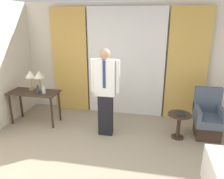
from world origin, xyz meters
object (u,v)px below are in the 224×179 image
Objects in this scene: armchair at (208,120)px; bottle_by_lamp at (44,90)px; table_lamp_left at (30,75)px; side_table at (179,122)px; person at (105,89)px; table_lamp_right at (39,76)px; bottle_near_edge at (38,90)px; book at (181,114)px; desk at (34,97)px.

bottle_by_lamp is at bearing -176.87° from armchair.
armchair reaches higher than bottle_by_lamp.
table_lamp_left is at bearing 156.22° from bottle_by_lamp.
side_table is at bearing -3.53° from table_lamp_left.
person is 2.18m from armchair.
table_lamp_right is 2.19× the size of bottle_near_edge.
side_table is (3.02, 0.01, -0.48)m from bottle_near_edge.
bottle_near_edge reaches higher than side_table.
table_lamp_left reaches higher than side_table.
bottle_by_lamp is at bearing 179.39° from side_table.
book is at bearing -157.47° from armchair.
side_table is (3.18, -0.08, -0.27)m from desk.
bottle_near_edge is 0.21× the size of armchair.
book is at bearing 4.75° from person.
side_table is at bearing -3.77° from table_lamp_right.
bottle_near_edge is 0.40× the size of side_table.
desk is 1.76m from person.
bottle_near_edge is 3.06m from side_table.
armchair reaches higher than bottle_near_edge.
table_lamp_left is (-0.11, 0.12, 0.47)m from desk.
bottle_by_lamp is (0.18, -0.17, -0.27)m from table_lamp_right.
desk is at bearing -131.44° from table_lamp_right.
bottle_near_edge is 1.56m from person.
armchair is (3.87, 0.02, -0.74)m from table_lamp_left.
book is (1.49, 0.12, -0.45)m from person.
person is (1.71, -0.22, 0.36)m from desk.
person is (1.55, -0.13, 0.15)m from bottle_near_edge.
table_lamp_left reaches higher than armchair.
table_lamp_right is 0.87× the size of side_table.
bottle_by_lamp is 1.45m from person.
bottle_near_edge is 3.05m from book.
bottle_by_lamp is 0.18× the size of armchair.
table_lamp_left is at bearing 131.44° from desk.
bottle_by_lamp is at bearing -23.78° from table_lamp_left.
table_lamp_right is at bearing 48.56° from desk.
bottle_by_lamp is 0.34× the size of side_table.
book is (2.91, -0.04, -0.28)m from bottle_by_lamp.
person is at bearing -10.59° from table_lamp_left.
desk is 0.63× the size of person.
book is at bearing -1.71° from desk.
bottle_near_edge is at bearing -176.39° from armchair.
table_lamp_left is 2.19× the size of bottle_near_edge.
person is 3.41× the size of side_table.
bottle_by_lamp reaches higher than desk.
person is (1.43, -0.17, 0.17)m from bottle_by_lamp.
book is (3.19, -0.10, -0.08)m from desk.
armchair is 0.64m from book.
table_lamp_left is 1.85m from person.
side_table is at bearing 141.98° from book.
bottle_near_edge is at bearing 175.19° from person.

